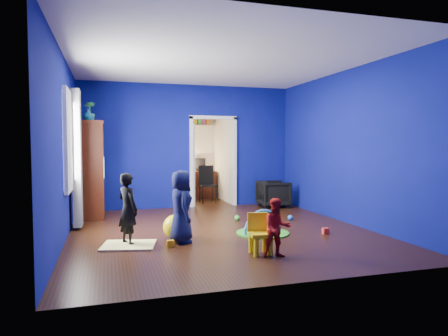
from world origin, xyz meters
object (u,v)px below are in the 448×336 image
object	(u,v)px
child_black	(128,209)
play_mat	(263,233)
hopper_ball	(175,227)
kid_chair	(261,236)
armchair	(274,194)
tv_armoire	(90,169)
folding_chair	(208,185)
toddler_red	(277,228)
study_desk	(199,185)
crt_tv	(92,167)
vase	(88,115)
child_navy	(181,207)

from	to	relation	value
child_black	play_mat	distance (m)	2.27
hopper_ball	kid_chair	bearing A→B (deg)	-51.07
armchair	child_black	xyz separation A→B (m)	(-3.53, -2.74, 0.22)
tv_armoire	folding_chair	size ratio (longest dim) A/B	2.13
toddler_red	study_desk	size ratio (longest dim) A/B	0.89
play_mat	folding_chair	size ratio (longest dim) A/B	0.95
child_black	crt_tv	xyz separation A→B (m)	(-0.59, 2.61, 0.48)
child_black	tv_armoire	distance (m)	2.72
armchair	tv_armoire	world-z (taller)	tv_armoire
study_desk	folding_chair	world-z (taller)	folding_chair
crt_tv	play_mat	distance (m)	3.86
toddler_red	child_black	bearing A→B (deg)	153.48
crt_tv	hopper_ball	bearing A→B (deg)	-61.66
toddler_red	kid_chair	size ratio (longest dim) A/B	1.57
armchair	study_desk	bearing A→B (deg)	36.44
kid_chair	play_mat	world-z (taller)	kid_chair
vase	folding_chair	size ratio (longest dim) A/B	0.24
vase	crt_tv	world-z (taller)	vase
tv_armoire	play_mat	distance (m)	3.88
armchair	study_desk	world-z (taller)	study_desk
child_black	child_navy	world-z (taller)	child_navy
child_black	child_navy	bearing A→B (deg)	-126.23
hopper_ball	folding_chair	xyz separation A→B (m)	(1.45, 3.67, 0.27)
child_navy	toddler_red	world-z (taller)	child_navy
crt_tv	study_desk	size ratio (longest dim) A/B	0.80
hopper_ball	study_desk	size ratio (longest dim) A/B	0.44
vase	tv_armoire	size ratio (longest dim) A/B	0.11
toddler_red	crt_tv	bearing A→B (deg)	129.53
child_black	folding_chair	xyz separation A→B (m)	(2.18, 3.84, -0.08)
child_black	folding_chair	bearing A→B (deg)	-59.79
play_mat	hopper_ball	bearing A→B (deg)	178.59
child_navy	crt_tv	distance (m)	3.06
toddler_red	child_navy	bearing A→B (deg)	140.06
hopper_ball	folding_chair	bearing A→B (deg)	68.48
vase	tv_armoire	world-z (taller)	vase
child_navy	kid_chair	world-z (taller)	child_navy
kid_chair	study_desk	world-z (taller)	study_desk
armchair	kid_chair	world-z (taller)	armchair
vase	hopper_ball	bearing A→B (deg)	-57.65
tv_armoire	kid_chair	world-z (taller)	tv_armoire
vase	crt_tv	bearing A→B (deg)	82.41
play_mat	kid_chair	bearing A→B (deg)	-113.21
toddler_red	tv_armoire	xyz separation A→B (m)	(-2.48, 3.84, 0.59)
hopper_ball	study_desk	bearing A→B (deg)	72.64
hopper_ball	folding_chair	distance (m)	3.96
armchair	crt_tv	bearing A→B (deg)	94.90
toddler_red	hopper_ball	distance (m)	1.80
child_black	play_mat	bearing A→B (deg)	-116.80
armchair	child_navy	xyz separation A→B (m)	(-2.75, -2.82, 0.24)
armchair	kid_chair	bearing A→B (deg)	157.23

